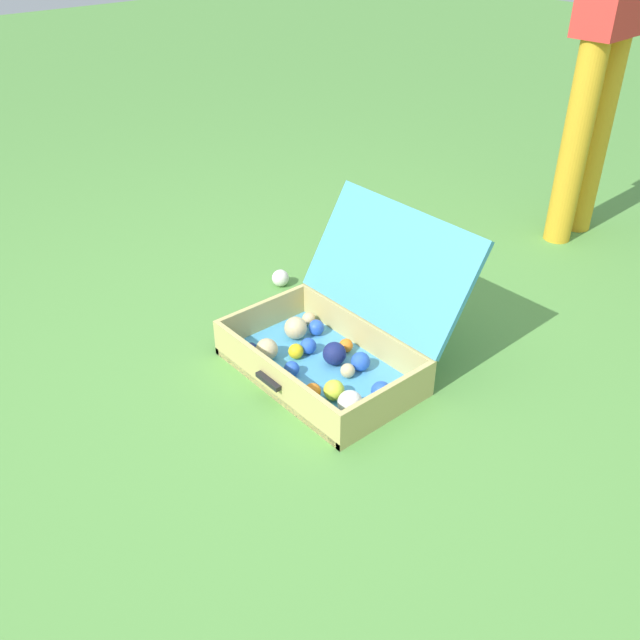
# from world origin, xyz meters

# --- Properties ---
(ground_plane) EXTENTS (16.00, 16.00, 0.00)m
(ground_plane) POSITION_xyz_m (0.00, 0.00, 0.00)
(ground_plane) COLOR #569342
(open_suitcase) EXTENTS (0.66, 0.65, 0.49)m
(open_suitcase) POSITION_xyz_m (0.01, 0.14, 0.11)
(open_suitcase) COLOR #4799C6
(open_suitcase) RESTS_ON ground
(stray_ball_on_grass) EXTENTS (0.07, 0.07, 0.07)m
(stray_ball_on_grass) POSITION_xyz_m (-0.55, 0.33, 0.04)
(stray_ball_on_grass) COLOR white
(stray_ball_on_grass) RESTS_ON ground
(bystander_person) EXTENTS (0.22, 0.33, 1.70)m
(bystander_person) POSITION_xyz_m (-0.07, 1.67, 0.98)
(bystander_person) COLOR gold
(bystander_person) RESTS_ON ground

